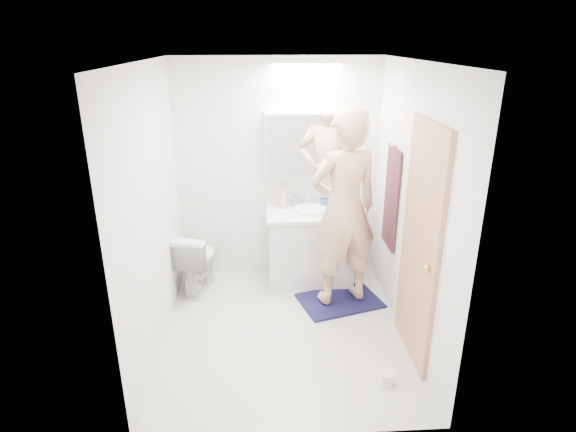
{
  "coord_description": "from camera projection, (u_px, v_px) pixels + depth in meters",
  "views": [
    {
      "loc": [
        -0.19,
        -3.74,
        2.57
      ],
      "look_at": [
        0.05,
        0.25,
        1.05
      ],
      "focal_mm": 29.38,
      "sensor_mm": 36.0,
      "label": 1
    }
  ],
  "objects": [
    {
      "name": "countertop",
      "position": [
        311.0,
        214.0,
        5.04
      ],
      "size": [
        0.95,
        0.58,
        0.04
      ],
      "primitive_type": "cube",
      "color": "silver",
      "rests_on": "vanity_cabinet"
    },
    {
      "name": "soap_bottle_a",
      "position": [
        283.0,
        198.0,
        5.12
      ],
      "size": [
        0.1,
        0.1,
        0.23
      ],
      "primitive_type": "imported",
      "rotation": [
        0.0,
        0.0,
        0.15
      ],
      "color": "#CEB785",
      "rests_on": "countertop"
    },
    {
      "name": "toothbrush_cup",
      "position": [
        324.0,
        202.0,
        5.18
      ],
      "size": [
        0.13,
        0.13,
        0.09
      ],
      "primitive_type": "imported",
      "rotation": [
        0.0,
        0.0,
        -0.41
      ],
      "color": "#3D5CB7",
      "rests_on": "countertop"
    },
    {
      "name": "door_knob",
      "position": [
        427.0,
        268.0,
        3.52
      ],
      "size": [
        0.06,
        0.06,
        0.06
      ],
      "primitive_type": "sphere",
      "color": "gold",
      "rests_on": "door"
    },
    {
      "name": "medicine_cabinet",
      "position": [
        306.0,
        145.0,
        4.99
      ],
      "size": [
        0.88,
        0.14,
        0.7
      ],
      "primitive_type": "cube",
      "color": "white",
      "rests_on": "wall_back"
    },
    {
      "name": "wall_right",
      "position": [
        412.0,
        207.0,
        4.04
      ],
      "size": [
        0.0,
        2.5,
        2.5
      ],
      "primitive_type": "plane",
      "rotation": [
        1.57,
        0.0,
        -1.57
      ],
      "color": "white",
      "rests_on": "floor"
    },
    {
      "name": "bath_rug",
      "position": [
        340.0,
        301.0,
        4.88
      ],
      "size": [
        0.92,
        0.76,
        0.02
      ],
      "primitive_type": "cube",
      "rotation": [
        0.0,
        0.0,
        0.29
      ],
      "color": "#191440",
      "rests_on": "floor"
    },
    {
      "name": "floor",
      "position": [
        284.0,
        330.0,
        4.41
      ],
      "size": [
        2.5,
        2.5,
        0.0
      ],
      "primitive_type": "plane",
      "color": "silver",
      "rests_on": "ground"
    },
    {
      "name": "faucet",
      "position": [
        309.0,
        198.0,
        5.21
      ],
      "size": [
        0.02,
        0.02,
        0.16
      ],
      "primitive_type": "cylinder",
      "color": "silver",
      "rests_on": "countertop"
    },
    {
      "name": "sink_basin",
      "position": [
        310.0,
        210.0,
        5.06
      ],
      "size": [
        0.36,
        0.36,
        0.03
      ],
      "primitive_type": "cylinder",
      "color": "white",
      "rests_on": "countertop"
    },
    {
      "name": "vanity_cabinet",
      "position": [
        310.0,
        248.0,
        5.19
      ],
      "size": [
        0.9,
        0.55,
        0.78
      ],
      "primitive_type": "cube",
      "color": "silver",
      "rests_on": "floor"
    },
    {
      "name": "toilet",
      "position": [
        196.0,
        260.0,
        5.03
      ],
      "size": [
        0.51,
        0.73,
        0.68
      ],
      "primitive_type": "imported",
      "rotation": [
        0.0,
        0.0,
        2.94
      ],
      "color": "silver",
      "rests_on": "floor"
    },
    {
      "name": "wall_left",
      "position": [
        152.0,
        213.0,
        3.92
      ],
      "size": [
        0.0,
        2.5,
        2.5
      ],
      "primitive_type": "plane",
      "rotation": [
        1.57,
        0.0,
        1.57
      ],
      "color": "white",
      "rests_on": "floor"
    },
    {
      "name": "soap_bottle_b",
      "position": [
        296.0,
        199.0,
        5.17
      ],
      "size": [
        0.1,
        0.1,
        0.16
      ],
      "primitive_type": "imported",
      "rotation": [
        0.0,
        0.0,
        -0.55
      ],
      "color": "#5B7FC4",
      "rests_on": "countertop"
    },
    {
      "name": "person",
      "position": [
        344.0,
        210.0,
        4.52
      ],
      "size": [
        0.81,
        0.65,
        1.94
      ],
      "primitive_type": "imported",
      "rotation": [
        0.0,
        0.0,
        3.43
      ],
      "color": "tan",
      "rests_on": "bath_rug"
    },
    {
      "name": "wall_front",
      "position": [
        295.0,
        282.0,
        2.82
      ],
      "size": [
        2.5,
        0.0,
        2.5
      ],
      "primitive_type": "plane",
      "rotation": [
        -1.57,
        0.0,
        0.0
      ],
      "color": "white",
      "rests_on": "floor"
    },
    {
      "name": "door",
      "position": [
        420.0,
        246.0,
        3.79
      ],
      "size": [
        0.04,
        0.8,
        2.0
      ],
      "primitive_type": "cube",
      "color": "tan",
      "rests_on": "wall_right"
    },
    {
      "name": "mirror_panel",
      "position": [
        307.0,
        146.0,
        4.92
      ],
      "size": [
        0.84,
        0.01,
        0.66
      ],
      "primitive_type": "cube",
      "color": "silver",
      "rests_on": "medicine_cabinet"
    },
    {
      "name": "wall_back",
      "position": [
        278.0,
        171.0,
        5.15
      ],
      "size": [
        2.5,
        0.0,
        2.5
      ],
      "primitive_type": "plane",
      "rotation": [
        1.57,
        0.0,
        0.0
      ],
      "color": "white",
      "rests_on": "floor"
    },
    {
      "name": "towel",
      "position": [
        391.0,
        198.0,
        4.59
      ],
      "size": [
        0.02,
        0.42,
        1.0
      ],
      "primitive_type": "cube",
      "color": "#111435",
      "rests_on": "wall_right"
    },
    {
      "name": "toilet_paper_roll",
      "position": [
        388.0,
        378.0,
        3.71
      ],
      "size": [
        0.11,
        0.11,
        0.1
      ],
      "primitive_type": "cylinder",
      "color": "white",
      "rests_on": "floor"
    },
    {
      "name": "towel_hook",
      "position": [
        394.0,
        146.0,
        4.41
      ],
      "size": [
        0.07,
        0.02,
        0.02
      ],
      "primitive_type": "cylinder",
      "rotation": [
        0.0,
        1.57,
        0.0
      ],
      "color": "silver",
      "rests_on": "wall_right"
    },
    {
      "name": "ceiling",
      "position": [
        283.0,
        61.0,
        3.56
      ],
      "size": [
        2.5,
        2.5,
        0.0
      ],
      "primitive_type": "plane",
      "rotation": [
        3.14,
        0.0,
        0.0
      ],
      "color": "white",
      "rests_on": "floor"
    }
  ]
}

